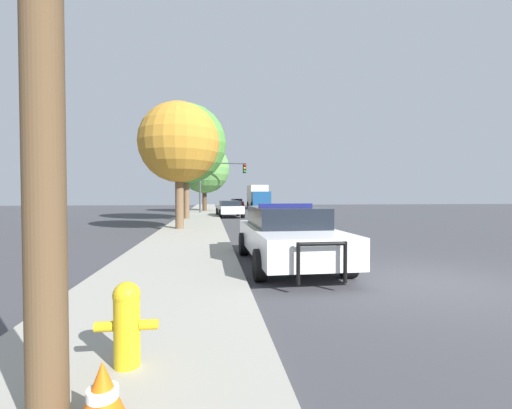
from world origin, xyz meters
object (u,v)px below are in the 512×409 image
object	(u,v)px
fire_hydrant	(127,321)
car_background_midblock	(230,208)
car_background_distant	(236,203)
traffic_cone	(103,397)
police_car	(287,234)
box_truck	(258,196)
tree_sidewalk_far	(204,168)
traffic_light	(220,176)
tree_sidewalk_near	(179,143)
tree_sidewalk_mid	(186,144)

from	to	relation	value
fire_hydrant	car_background_midblock	xyz separation A→B (m)	(2.25, 23.66, 0.15)
fire_hydrant	car_background_midblock	size ratio (longest dim) A/B	0.17
car_background_distant	traffic_cone	bearing A→B (deg)	-97.36
police_car	fire_hydrant	world-z (taller)	police_car
box_truck	tree_sidewalk_far	xyz separation A→B (m)	(-6.75, -8.97, 2.85)
traffic_cone	traffic_light	bearing A→B (deg)	86.99
fire_hydrant	traffic_light	xyz separation A→B (m)	(1.61, 28.66, 2.97)
box_truck	traffic_cone	world-z (taller)	box_truck
tree_sidewalk_far	fire_hydrant	bearing A→B (deg)	-90.26
police_car	tree_sidewalk_near	bearing A→B (deg)	-68.83
traffic_light	tree_sidewalk_far	xyz separation A→B (m)	(-1.46, 3.41, 0.94)
car_background_distant	traffic_cone	world-z (taller)	car_background_distant
tree_sidewalk_mid	traffic_cone	distance (m)	21.88
fire_hydrant	traffic_light	world-z (taller)	traffic_light
fire_hydrant	traffic_cone	xyz separation A→B (m)	(0.05, -0.90, -0.18)
police_car	box_truck	bearing A→B (deg)	-97.46
car_background_distant	tree_sidewalk_mid	size ratio (longest dim) A/B	0.51
car_background_distant	tree_sidewalk_mid	bearing A→B (deg)	-103.57
fire_hydrant	tree_sidewalk_far	xyz separation A→B (m)	(0.15, 32.07, 3.91)
car_background_distant	box_truck	distance (m)	6.11
police_car	car_background_midblock	distance (m)	18.66
traffic_light	tree_sidewalk_mid	size ratio (longest dim) A/B	0.60
police_car	box_truck	xyz separation A→B (m)	(4.25, 36.03, 0.86)
tree_sidewalk_far	tree_sidewalk_near	world-z (taller)	tree_sidewalk_far
fire_hydrant	traffic_cone	size ratio (longest dim) A/B	1.63
fire_hydrant	tree_sidewalk_near	size ratio (longest dim) A/B	0.13
tree_sidewalk_mid	tree_sidewalk_near	world-z (taller)	tree_sidewalk_mid
traffic_light	traffic_cone	world-z (taller)	traffic_light
box_truck	tree_sidewalk_far	distance (m)	11.58
fire_hydrant	tree_sidewalk_mid	world-z (taller)	tree_sidewalk_mid
fire_hydrant	tree_sidewalk_near	xyz separation A→B (m)	(-0.70, 13.33, 3.65)
fire_hydrant	tree_sidewalk_far	size ratio (longest dim) A/B	0.11
tree_sidewalk_mid	traffic_light	bearing A→B (deg)	73.30
tree_sidewalk_near	police_car	bearing A→B (deg)	-68.10
traffic_cone	tree_sidewalk_far	bearing A→B (deg)	89.84
police_car	traffic_light	bearing A→B (deg)	-88.23
traffic_light	tree_sidewalk_near	bearing A→B (deg)	-98.58
car_background_distant	tree_sidewalk_mid	xyz separation A→B (m)	(-5.34, -26.14, 4.55)
fire_hydrant	car_background_distant	xyz separation A→B (m)	(4.47, 46.57, 0.11)
fire_hydrant	tree_sidewalk_far	distance (m)	32.31
tree_sidewalk_far	traffic_cone	distance (m)	33.22
tree_sidewalk_mid	tree_sidewalk_near	size ratio (longest dim) A/B	1.30
traffic_light	tree_sidewalk_near	xyz separation A→B (m)	(-2.31, -15.33, 0.68)
fire_hydrant	tree_sidewalk_near	bearing A→B (deg)	93.02
tree_sidewalk_far	traffic_cone	xyz separation A→B (m)	(-0.09, -32.97, -4.09)
car_background_midblock	tree_sidewalk_far	distance (m)	9.44
car_background_midblock	tree_sidewalk_far	world-z (taller)	tree_sidewalk_far
tree_sidewalk_far	car_background_midblock	bearing A→B (deg)	-75.93
car_background_distant	tree_sidewalk_mid	distance (m)	27.07
traffic_light	traffic_cone	xyz separation A→B (m)	(-1.56, -29.56, -3.15)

